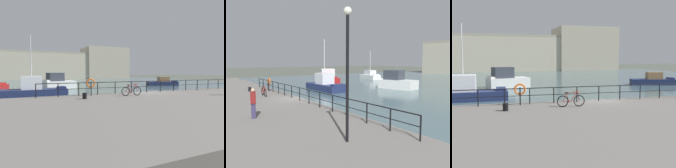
{
  "view_description": "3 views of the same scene",
  "coord_description": "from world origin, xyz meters",
  "views": [
    {
      "loc": [
        -10.8,
        -16.32,
        2.97
      ],
      "look_at": [
        -1.08,
        5.51,
        1.41
      ],
      "focal_mm": 31.61,
      "sensor_mm": 36.0,
      "label": 1
    },
    {
      "loc": [
        18.41,
        -8.61,
        4.22
      ],
      "look_at": [
        -2.8,
        5.71,
        1.61
      ],
      "focal_mm": 37.75,
      "sensor_mm": 36.0,
      "label": 2
    },
    {
      "loc": [
        -7.71,
        -18.59,
        4.11
      ],
      "look_at": [
        -1.09,
        5.75,
        1.57
      ],
      "focal_mm": 44.17,
      "sensor_mm": 36.0,
      "label": 3
    }
  ],
  "objects": [
    {
      "name": "quay_railing",
      "position": [
        1.31,
        -0.75,
        1.71
      ],
      "size": [
        22.8,
        0.07,
        1.08
      ],
      "color": "black",
      "rests_on": "quay_promenade"
    },
    {
      "name": "moored_small_launch",
      "position": [
        -9.77,
        8.32,
        0.79
      ],
      "size": [
        7.29,
        2.61,
        7.09
      ],
      "rotation": [
        0.0,
        0.0,
        -0.0
      ],
      "color": "navy",
      "rests_on": "water_basin"
    },
    {
      "name": "moored_blue_motorboat",
      "position": [
        -5.57,
        18.13,
        1.03
      ],
      "size": [
        5.72,
        4.04,
        2.7
      ],
      "rotation": [
        0.0,
        0.0,
        3.39
      ],
      "color": "white",
      "rests_on": "water_basin"
    },
    {
      "name": "moored_harbor_tender",
      "position": [
        15.2,
        16.37,
        0.64
      ],
      "size": [
        6.49,
        3.46,
        1.83
      ],
      "rotation": [
        0.0,
        0.0,
        -0.26
      ],
      "color": "navy",
      "rests_on": "water_basin"
    },
    {
      "name": "harbor_building",
      "position": [
        6.28,
        61.94,
        5.18
      ],
      "size": [
        58.25,
        12.89,
        12.63
      ],
      "color": "#C1B79E",
      "rests_on": "ground_plane"
    },
    {
      "name": "life_ring_stand",
      "position": [
        -5.84,
        -0.91,
        1.95
      ],
      "size": [
        0.75,
        0.16,
        1.4
      ],
      "color": "black",
      "rests_on": "quay_promenade"
    },
    {
      "name": "parked_bicycle",
      "position": [
        -2.85,
        -2.37,
        1.37
      ],
      "size": [
        1.77,
        0.17,
        0.98
      ],
      "rotation": [
        0.0,
        0.0,
        -0.06
      ],
      "color": "black",
      "rests_on": "quay_promenade"
    },
    {
      "name": "water_basin",
      "position": [
        0.0,
        30.2,
        0.01
      ],
      "size": [
        80.0,
        60.0,
        0.01
      ],
      "primitive_type": "cube",
      "color": "#476066",
      "rests_on": "ground_plane"
    },
    {
      "name": "quay_promenade",
      "position": [
        0.0,
        -6.5,
        0.49
      ],
      "size": [
        56.0,
        13.0,
        0.98
      ],
      "primitive_type": "cube",
      "color": "slate",
      "rests_on": "ground_plane"
    },
    {
      "name": "ground_plane",
      "position": [
        0.0,
        0.0,
        0.0
      ],
      "size": [
        240.0,
        240.0,
        0.0
      ],
      "primitive_type": "plane",
      "color": "#4C5147"
    },
    {
      "name": "mooring_bollard",
      "position": [
        -6.86,
        -2.63,
        1.2
      ],
      "size": [
        0.32,
        0.32,
        0.44
      ],
      "primitive_type": "cylinder",
      "color": "black",
      "rests_on": "quay_promenade"
    }
  ]
}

